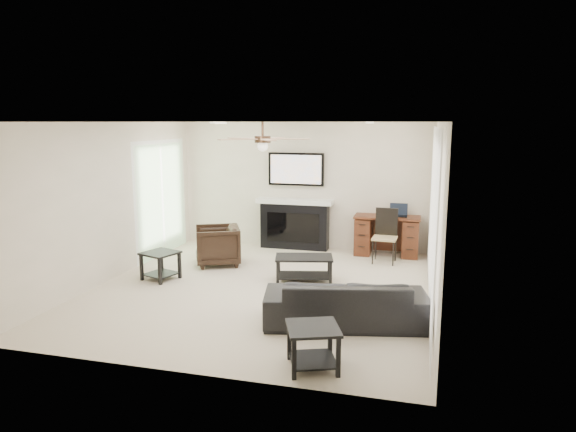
# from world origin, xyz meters

# --- Properties ---
(room_shell) EXTENTS (5.50, 5.54, 2.52)m
(room_shell) POSITION_xyz_m (0.19, 0.08, 1.68)
(room_shell) COLOR beige
(room_shell) RESTS_ON ground
(sofa) EXTENTS (2.13, 1.18, 0.59)m
(sofa) POSITION_xyz_m (1.43, -1.06, 0.29)
(sofa) COLOR black
(sofa) RESTS_ON ground
(armchair) EXTENTS (1.01, 1.00, 0.70)m
(armchair) POSITION_xyz_m (-1.17, 1.09, 0.35)
(armchair) COLOR black
(armchair) RESTS_ON ground
(coffee_table) EXTENTS (0.99, 0.70, 0.40)m
(coffee_table) POSITION_xyz_m (0.53, 0.54, 0.20)
(coffee_table) COLOR black
(coffee_table) RESTS_ON ground
(end_table_near) EXTENTS (0.67, 0.67, 0.45)m
(end_table_near) POSITION_xyz_m (1.28, -2.31, 0.23)
(end_table_near) COLOR black
(end_table_near) RESTS_ON ground
(end_table_left) EXTENTS (0.63, 0.63, 0.45)m
(end_table_left) POSITION_xyz_m (-1.72, 0.04, 0.23)
(end_table_left) COLOR black
(end_table_left) RESTS_ON ground
(fireplace_unit) EXTENTS (1.52, 0.34, 1.91)m
(fireplace_unit) POSITION_xyz_m (-0.13, 2.58, 0.95)
(fireplace_unit) COLOR black
(fireplace_unit) RESTS_ON ground
(desk) EXTENTS (1.22, 0.56, 0.76)m
(desk) POSITION_xyz_m (1.69, 2.51, 0.38)
(desk) COLOR #3F1D0F
(desk) RESTS_ON ground
(desk_chair) EXTENTS (0.45, 0.47, 0.97)m
(desk_chair) POSITION_xyz_m (1.69, 1.96, 0.48)
(desk_chair) COLOR black
(desk_chair) RESTS_ON ground
(laptop) EXTENTS (0.33, 0.24, 0.23)m
(laptop) POSITION_xyz_m (1.89, 2.49, 0.88)
(laptop) COLOR black
(laptop) RESTS_ON desk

